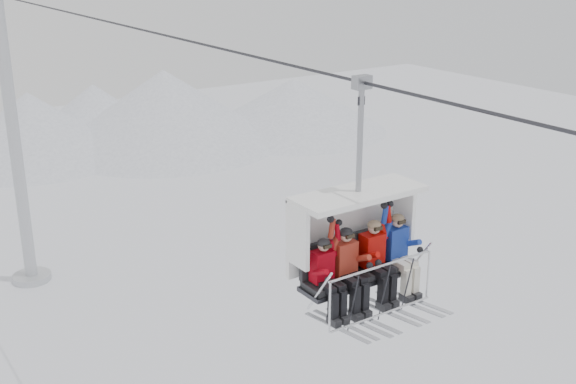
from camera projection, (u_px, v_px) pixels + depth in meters
lift_tower_right at (18, 165)px, 32.86m from camera, size 2.00×1.80×13.48m
haul_cable at (288, 65)px, 13.18m from camera, size 0.06×50.00×0.06m
chairlift_carrier at (352, 232)px, 12.49m from camera, size 2.38×1.17×3.98m
skier_far_left at (327, 276)px, 11.99m from camera, size 0.37×1.69×1.50m
skier_center_left at (348, 267)px, 12.24m from camera, size 0.41×1.69×1.62m
skier_center_right at (376, 258)px, 12.57m from camera, size 0.41×1.69×1.62m
skier_far_right at (399, 251)px, 12.85m from camera, size 0.41×1.69×1.62m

